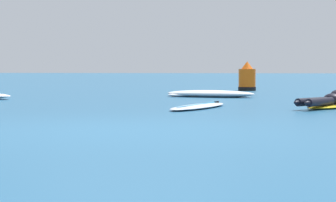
% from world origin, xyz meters
% --- Properties ---
extents(ground_plane, '(120.00, 120.00, 0.00)m').
position_xyz_m(ground_plane, '(0.00, 10.00, 0.00)').
color(ground_plane, '#235B84').
extents(drifting_surfboard, '(1.12, 2.30, 0.16)m').
position_xyz_m(drifting_surfboard, '(0.42, 4.27, 0.03)').
color(drifting_surfboard, silver).
rests_on(drifting_surfboard, ground).
extents(whitewater_front, '(2.31, 1.08, 0.17)m').
position_xyz_m(whitewater_front, '(0.26, 8.67, 0.08)').
color(whitewater_front, white).
rests_on(whitewater_front, ground).
extents(channel_marker_buoy, '(0.56, 0.56, 0.92)m').
position_xyz_m(channel_marker_buoy, '(1.03, 13.31, 0.36)').
color(channel_marker_buoy, '#EA5B0F').
rests_on(channel_marker_buoy, ground).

